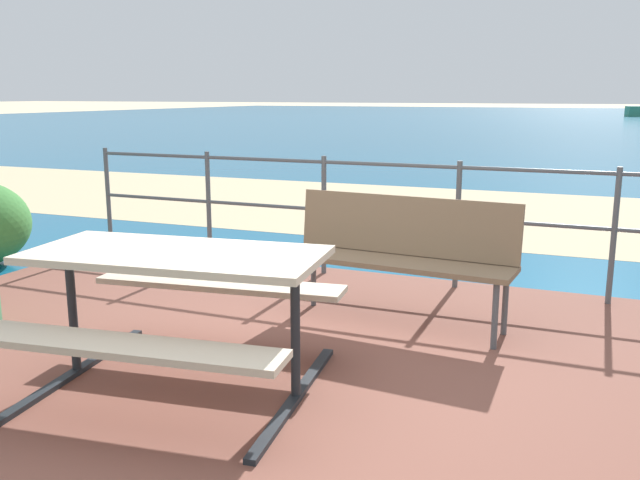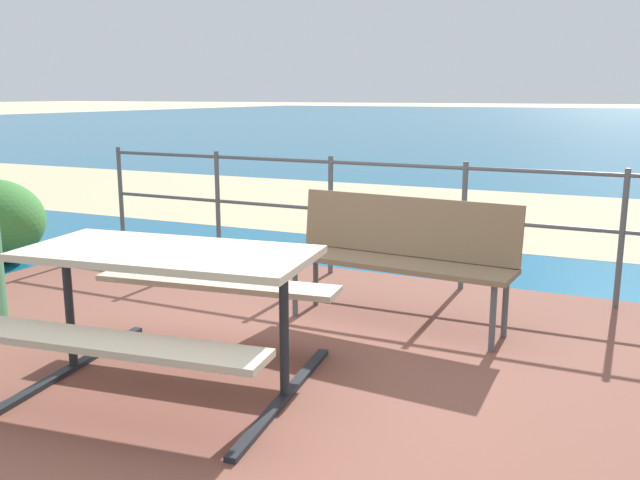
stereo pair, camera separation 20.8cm
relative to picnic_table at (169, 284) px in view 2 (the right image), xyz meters
The scene contains 7 objects.
ground_plane 0.76m from the picnic_table, 20.56° to the left, with size 240.00×240.00×0.00m, color beige.
patio_paving 0.73m from the picnic_table, 20.56° to the left, with size 6.40×5.20×0.06m, color brown.
sea_water 40.15m from the picnic_table, 89.45° to the left, with size 90.00×90.00×0.01m, color #145B84.
beach_strip 6.63m from the picnic_table, 86.64° to the left, with size 54.00×4.63×0.01m, color tan.
picnic_table is the anchor object (origin of this frame).
park_bench 1.71m from the picnic_table, 62.27° to the left, with size 1.62×0.53×0.88m.
railing_fence 2.58m from the picnic_table, 81.38° to the left, with size 5.94×0.04×1.05m.
Camera 2 is at (1.86, -3.01, 1.63)m, focal length 38.49 mm.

